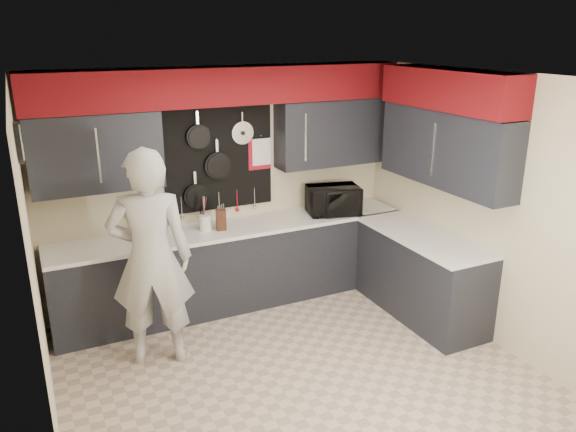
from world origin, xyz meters
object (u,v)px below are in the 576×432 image
knife_block (221,220)px  utensil_crock (205,223)px  microwave (333,200)px  coffee_maker (151,220)px  person (151,259)px

knife_block → utensil_crock: knife_block is taller
microwave → utensil_crock: 1.51m
microwave → knife_block: (-1.35, 0.03, -0.05)m
utensil_crock → coffee_maker: (-0.56, 0.02, 0.10)m
utensil_crock → coffee_maker: 0.57m
person → coffee_maker: bearing=-86.9°
microwave → coffee_maker: 2.07m
person → utensil_crock: bearing=-117.7°
knife_block → person: (-0.90, -0.71, -0.02)m
microwave → person: person is taller
knife_block → coffee_maker: (-0.71, 0.08, 0.08)m
coffee_maker → person: bearing=-98.8°
utensil_crock → person: bearing=-134.2°
coffee_maker → person: (-0.19, -0.78, -0.10)m
microwave → person: (-2.25, -0.68, -0.07)m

